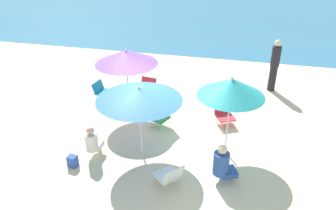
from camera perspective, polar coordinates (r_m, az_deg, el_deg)
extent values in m
plane|color=beige|center=(8.63, -0.99, -6.86)|extent=(40.00, 40.00, 0.00)
cube|color=teal|center=(22.11, 8.69, 15.07)|extent=(40.00, 16.00, 0.01)
cylinder|color=silver|center=(8.00, 10.32, -2.03)|extent=(0.04, 0.04, 1.99)
cone|color=teal|center=(7.64, 10.82, 3.01)|extent=(1.57, 1.57, 0.43)
sphere|color=silver|center=(7.54, 10.99, 4.69)|extent=(0.06, 0.06, 0.06)
cylinder|color=silver|center=(9.66, -6.92, 3.77)|extent=(0.04, 0.04, 1.98)
cone|color=#8E56C6|center=(9.36, -7.20, 8.20)|extent=(1.77, 1.77, 0.39)
sphere|color=silver|center=(9.29, -7.28, 9.49)|extent=(0.06, 0.06, 0.06)
cylinder|color=silver|center=(7.83, -4.75, -3.06)|extent=(0.04, 0.04, 1.82)
cone|color=blue|center=(7.46, -4.98, 1.91)|extent=(1.98, 1.98, 0.30)
sphere|color=silver|center=(7.38, -5.04, 3.17)|extent=(0.06, 0.06, 0.06)
cube|color=#33934C|center=(9.24, -1.35, -2.35)|extent=(0.56, 0.60, 0.03)
cube|color=#33934C|center=(9.02, -0.25, -1.64)|extent=(0.33, 0.50, 0.40)
cylinder|color=silver|center=(9.27, -2.86, -3.25)|extent=(0.02, 0.02, 0.24)
cylinder|color=silver|center=(9.53, -1.44, -2.29)|extent=(0.02, 0.02, 0.24)
cylinder|color=silver|center=(9.10, -1.24, -3.89)|extent=(0.02, 0.02, 0.24)
cylinder|color=silver|center=(9.36, 0.16, -2.89)|extent=(0.02, 0.02, 0.24)
cube|color=white|center=(7.34, -0.16, -11.93)|extent=(0.67, 0.67, 0.03)
cube|color=white|center=(7.08, 0.98, -11.89)|extent=(0.43, 0.46, 0.34)
cylinder|color=silver|center=(7.45, -2.26, -12.48)|extent=(0.02, 0.02, 0.22)
cylinder|color=silver|center=(7.62, 0.29, -11.36)|extent=(0.02, 0.02, 0.22)
cylinder|color=silver|center=(7.22, -0.64, -14.01)|extent=(0.02, 0.02, 0.22)
cylinder|color=silver|center=(7.40, 1.95, -12.81)|extent=(0.02, 0.02, 0.22)
cube|color=red|center=(11.00, -3.87, 2.64)|extent=(0.60, 0.54, 0.03)
cube|color=red|center=(11.13, -3.34, 3.92)|extent=(0.55, 0.22, 0.33)
cylinder|color=silver|center=(10.82, -3.27, 1.52)|extent=(0.02, 0.02, 0.20)
cylinder|color=silver|center=(11.00, -5.27, 1.92)|extent=(0.02, 0.02, 0.20)
cylinder|color=silver|center=(11.11, -2.45, 2.30)|extent=(0.02, 0.02, 0.20)
cylinder|color=silver|center=(11.29, -4.41, 2.67)|extent=(0.02, 0.02, 0.20)
cube|color=red|center=(9.48, 9.80, -2.09)|extent=(0.65, 0.66, 0.03)
cube|color=red|center=(9.60, 9.27, -0.44)|extent=(0.48, 0.34, 0.34)
cylinder|color=silver|center=(9.46, 11.26, -3.19)|extent=(0.02, 0.02, 0.22)
cylinder|color=silver|center=(9.32, 9.14, -3.51)|extent=(0.02, 0.02, 0.22)
cylinder|color=silver|center=(9.77, 10.31, -2.02)|extent=(0.02, 0.02, 0.22)
cylinder|color=silver|center=(9.63, 8.25, -2.31)|extent=(0.02, 0.02, 0.22)
cube|color=teal|center=(10.88, -10.87, 2.16)|extent=(0.51, 0.58, 0.03)
cube|color=teal|center=(10.93, -11.97, 3.12)|extent=(0.21, 0.54, 0.32)
cylinder|color=silver|center=(11.01, -9.47, 1.81)|extent=(0.02, 0.02, 0.25)
cylinder|color=silver|center=(10.70, -10.61, 0.88)|extent=(0.02, 0.02, 0.25)
cylinder|color=silver|center=(11.18, -10.99, 2.10)|extent=(0.02, 0.02, 0.25)
cylinder|color=silver|center=(10.88, -12.15, 1.19)|extent=(0.02, 0.02, 0.25)
cylinder|color=black|center=(11.82, 17.50, 4.42)|extent=(0.25, 0.25, 0.88)
cylinder|color=black|center=(11.54, 18.05, 7.95)|extent=(0.29, 0.29, 0.68)
sphere|color=beige|center=(11.40, 18.39, 10.05)|extent=(0.22, 0.22, 0.22)
cube|color=silver|center=(8.35, -12.33, -6.77)|extent=(0.31, 0.36, 0.12)
cylinder|color=#DBAD84|center=(8.54, -11.81, -6.90)|extent=(0.12, 0.12, 0.26)
cylinder|color=silver|center=(8.09, -13.00, -6.19)|extent=(0.30, 0.30, 0.44)
sphere|color=#DBAD84|center=(7.92, -13.25, -4.30)|extent=(0.19, 0.19, 0.19)
cube|color=#2D519E|center=(7.55, 10.28, -11.27)|extent=(0.47, 0.46, 0.12)
cylinder|color=beige|center=(7.67, 11.36, -11.72)|extent=(0.12, 0.12, 0.22)
cylinder|color=#2D519E|center=(7.33, 9.11, -9.88)|extent=(0.34, 0.34, 0.53)
sphere|color=beige|center=(7.11, 9.34, -7.56)|extent=(0.21, 0.21, 0.21)
cube|color=#2D519E|center=(8.16, -16.06, -9.26)|extent=(0.23, 0.21, 0.28)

